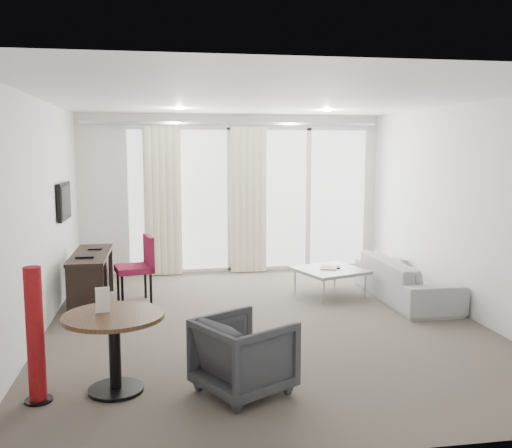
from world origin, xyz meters
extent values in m
cube|color=#544C44|center=(0.00, 0.00, 0.00)|extent=(5.00, 6.00, 0.00)
cube|color=white|center=(0.00, 0.00, 2.60)|extent=(5.00, 6.00, 0.00)
cube|color=silver|center=(-2.50, 0.00, 1.30)|extent=(0.00, 6.00, 2.60)
cube|color=silver|center=(2.50, 0.00, 1.30)|extent=(0.00, 6.00, 2.60)
cube|color=silver|center=(0.00, -3.00, 1.30)|extent=(5.00, 0.00, 2.60)
cylinder|color=#FFE0B2|center=(-0.90, 1.60, 2.59)|extent=(0.12, 0.12, 0.02)
cylinder|color=#FFE0B2|center=(1.20, 1.60, 2.59)|extent=(0.12, 0.12, 0.02)
cylinder|color=maroon|center=(-2.20, -1.79, 0.56)|extent=(0.26, 0.26, 1.12)
imported|color=#2F2F33|center=(-0.52, -1.88, 0.32)|extent=(0.96, 0.95, 0.64)
imported|color=#959595|center=(2.08, 0.69, 0.28)|extent=(0.76, 1.95, 0.57)
cube|color=#4D4D50|center=(0.30, 4.50, -0.06)|extent=(5.60, 3.00, 0.12)
camera|label=1|loc=(-1.18, -6.44, 2.04)|focal=40.00mm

